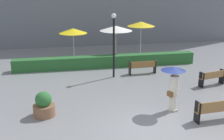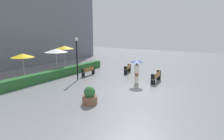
% 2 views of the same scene
% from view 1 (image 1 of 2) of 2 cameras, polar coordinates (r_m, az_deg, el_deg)
% --- Properties ---
extents(ground_plane, '(60.00, 60.00, 0.00)m').
position_cam_1_polar(ground_plane, '(10.89, 8.10, -11.57)').
color(ground_plane, gray).
extents(bench_near_right, '(1.91, 0.50, 0.88)m').
position_cam_1_polar(bench_near_right, '(11.78, 21.22, -7.54)').
color(bench_near_right, '#9E7242').
rests_on(bench_near_right, ground).
extents(bench_back_row, '(1.76, 0.41, 0.82)m').
position_cam_1_polar(bench_back_row, '(16.91, 6.42, 0.79)').
color(bench_back_row, olive).
rests_on(bench_back_row, ground).
extents(bench_far_right, '(1.59, 0.67, 0.83)m').
position_cam_1_polar(bench_far_right, '(15.77, 20.23, -1.36)').
color(bench_far_right, '#9E7242').
rests_on(bench_far_right, ground).
extents(pedestrian_with_umbrella, '(1.03, 1.03, 2.00)m').
position_cam_1_polar(pedestrian_with_umbrella, '(11.83, 12.71, -2.42)').
color(pedestrian_with_umbrella, silver).
rests_on(pedestrian_with_umbrella, ground).
extents(planter_pot, '(0.90, 0.90, 1.07)m').
position_cam_1_polar(planter_pot, '(11.76, -14.04, -7.21)').
color(planter_pot, brown).
rests_on(planter_pot, ground).
extents(lamp_post, '(0.28, 0.28, 3.75)m').
position_cam_1_polar(lamp_post, '(15.77, 0.37, 6.54)').
color(lamp_post, black).
rests_on(lamp_post, ground).
extents(patio_umbrella_yellow, '(2.05, 2.05, 2.28)m').
position_cam_1_polar(patio_umbrella_yellow, '(20.24, -8.12, 8.09)').
color(patio_umbrella_yellow, silver).
rests_on(patio_umbrella_yellow, ground).
extents(patio_umbrella_white, '(2.31, 2.31, 2.55)m').
position_cam_1_polar(patio_umbrella_white, '(19.45, 0.83, 8.70)').
color(patio_umbrella_white, silver).
rests_on(patio_umbrella_white, ground).
extents(patio_umbrella_yellow_far, '(2.08, 2.08, 2.67)m').
position_cam_1_polar(patio_umbrella_yellow_far, '(20.95, 6.11, 9.54)').
color(patio_umbrella_yellow_far, silver).
rests_on(patio_umbrella_yellow_far, ground).
extents(hedge_strip, '(12.16, 0.70, 0.78)m').
position_cam_1_polar(hedge_strip, '(18.30, -1.10, 1.83)').
color(hedge_strip, '#28602D').
rests_on(hedge_strip, ground).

